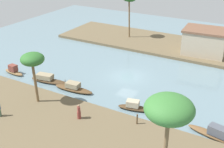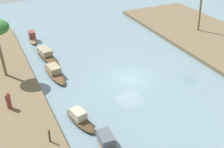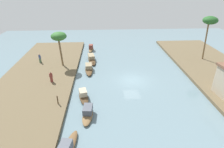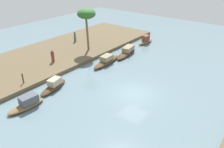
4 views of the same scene
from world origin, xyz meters
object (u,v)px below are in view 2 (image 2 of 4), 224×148
at_px(sampan_midstream, 80,119).
at_px(mooring_post, 49,136).
at_px(sampan_open_hull, 32,38).
at_px(sampan_foreground, 54,72).
at_px(sampan_near_left_bank, 107,144).
at_px(person_by_mooring, 9,102).
at_px(sampan_with_tall_canopy, 46,55).

bearing_deg(sampan_midstream, mooring_post, -73.42).
bearing_deg(sampan_open_hull, sampan_foreground, 5.38).
distance_m(sampan_foreground, sampan_midstream, 8.22).
distance_m(sampan_midstream, mooring_post, 3.29).
xyz_separation_m(sampan_near_left_bank, sampan_midstream, (-3.55, -0.77, -0.05)).
xyz_separation_m(sampan_midstream, person_by_mooring, (-3.79, -4.79, 0.69)).
relative_size(sampan_near_left_bank, sampan_midstream, 0.90).
bearing_deg(sampan_near_left_bank, sampan_with_tall_canopy, -175.22).
xyz_separation_m(sampan_open_hull, sampan_with_tall_canopy, (5.68, 0.36, -0.07)).
distance_m(person_by_mooring, mooring_post, 5.76).
distance_m(sampan_open_hull, sampan_near_left_bank, 21.63).
relative_size(sampan_foreground, sampan_with_tall_canopy, 0.98).
height_order(sampan_open_hull, sampan_foreground, sampan_open_hull).
xyz_separation_m(sampan_midstream, sampan_with_tall_canopy, (-12.39, 0.49, 0.01)).
bearing_deg(mooring_post, sampan_open_hull, 171.49).
height_order(sampan_midstream, person_by_mooring, person_by_mooring).
bearing_deg(sampan_open_hull, sampan_near_left_bank, 6.51).
relative_size(sampan_midstream, mooring_post, 3.64).
xyz_separation_m(sampan_open_hull, sampan_near_left_bank, (21.62, 0.63, -0.03)).
height_order(sampan_open_hull, mooring_post, mooring_post).
bearing_deg(sampan_midstream, person_by_mooring, -141.62).
bearing_deg(sampan_midstream, sampan_foreground, 165.12).
bearing_deg(mooring_post, sampan_foreground, 162.82).
bearing_deg(sampan_open_hull, person_by_mooring, -14.20).
bearing_deg(person_by_mooring, sampan_with_tall_canopy, 7.44).
xyz_separation_m(sampan_open_hull, person_by_mooring, (14.28, -4.93, 0.61)).
relative_size(person_by_mooring, mooring_post, 1.46).
relative_size(sampan_foreground, sampan_midstream, 1.34).
distance_m(sampan_open_hull, sampan_with_tall_canopy, 5.69).
relative_size(sampan_foreground, person_by_mooring, 3.33).
distance_m(sampan_with_tall_canopy, person_by_mooring, 10.12).
relative_size(sampan_open_hull, mooring_post, 3.19).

